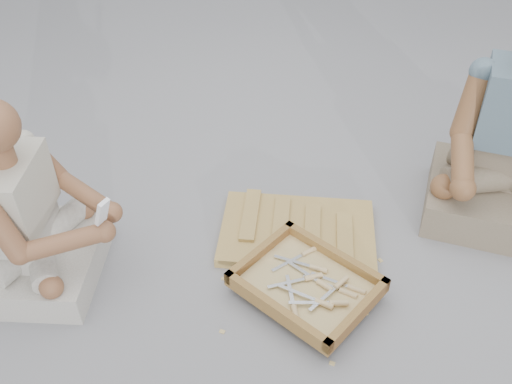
% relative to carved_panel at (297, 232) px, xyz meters
% --- Properties ---
extents(ground, '(60.00, 60.00, 0.00)m').
position_rel_carved_panel_xyz_m(ground, '(-0.10, -0.31, -0.02)').
color(ground, gray).
rests_on(ground, ground).
extents(carved_panel, '(0.75, 0.60, 0.04)m').
position_rel_carved_panel_xyz_m(carved_panel, '(0.00, 0.00, 0.00)').
color(carved_panel, '#9F7A3D').
rests_on(carved_panel, ground).
extents(tool_tray, '(0.60, 0.54, 0.06)m').
position_rel_carved_panel_xyz_m(tool_tray, '(0.14, -0.30, 0.04)').
color(tool_tray, brown).
rests_on(tool_tray, carved_panel).
extents(chisel_0, '(0.22, 0.02, 0.02)m').
position_rel_carved_panel_xyz_m(chisel_0, '(0.14, -0.22, 0.05)').
color(chisel_0, silver).
rests_on(chisel_0, tool_tray).
extents(chisel_1, '(0.22, 0.04, 0.02)m').
position_rel_carved_panel_xyz_m(chisel_1, '(0.21, -0.38, 0.06)').
color(chisel_1, silver).
rests_on(chisel_1, tool_tray).
extents(chisel_2, '(0.21, 0.09, 0.02)m').
position_rel_carved_panel_xyz_m(chisel_2, '(0.19, -0.28, 0.05)').
color(chisel_2, silver).
rests_on(chisel_2, tool_tray).
extents(chisel_3, '(0.12, 0.20, 0.02)m').
position_rel_carved_panel_xyz_m(chisel_3, '(0.13, -0.44, 0.06)').
color(chisel_3, silver).
rests_on(chisel_3, tool_tray).
extents(chisel_4, '(0.14, 0.19, 0.02)m').
position_rel_carved_panel_xyz_m(chisel_4, '(0.08, -0.15, 0.05)').
color(chisel_4, silver).
rests_on(chisel_4, tool_tray).
extents(chisel_5, '(0.10, 0.21, 0.02)m').
position_rel_carved_panel_xyz_m(chisel_5, '(0.25, -0.28, 0.06)').
color(chisel_5, silver).
rests_on(chisel_5, tool_tray).
extents(chisel_6, '(0.18, 0.15, 0.02)m').
position_rel_carved_panel_xyz_m(chisel_6, '(0.14, -0.28, 0.06)').
color(chisel_6, silver).
rests_on(chisel_6, tool_tray).
extents(chisel_7, '(0.22, 0.04, 0.02)m').
position_rel_carved_panel_xyz_m(chisel_7, '(0.27, -0.29, 0.05)').
color(chisel_7, silver).
rests_on(chisel_7, tool_tray).
extents(chisel_8, '(0.22, 0.04, 0.02)m').
position_rel_carved_panel_xyz_m(chisel_8, '(0.30, -0.26, 0.05)').
color(chisel_8, silver).
rests_on(chisel_8, tool_tray).
extents(chisel_9, '(0.21, 0.10, 0.02)m').
position_rel_carved_panel_xyz_m(chisel_9, '(0.26, -0.37, 0.06)').
color(chisel_9, silver).
rests_on(chisel_9, tool_tray).
extents(wood_chip_0, '(0.02, 0.02, 0.00)m').
position_rel_carved_panel_xyz_m(wood_chip_0, '(0.38, -0.30, -0.02)').
color(wood_chip_0, '#D7BF7F').
rests_on(wood_chip_0, ground).
extents(wood_chip_1, '(0.02, 0.02, 0.00)m').
position_rel_carved_panel_xyz_m(wood_chip_1, '(-0.09, -0.58, -0.02)').
color(wood_chip_1, '#D7BF7F').
rests_on(wood_chip_1, ground).
extents(wood_chip_2, '(0.02, 0.02, 0.00)m').
position_rel_carved_panel_xyz_m(wood_chip_2, '(0.06, -0.05, -0.02)').
color(wood_chip_2, '#D7BF7F').
rests_on(wood_chip_2, ground).
extents(wood_chip_3, '(0.02, 0.02, 0.00)m').
position_rel_carved_panel_xyz_m(wood_chip_3, '(-0.01, -0.26, -0.02)').
color(wood_chip_3, '#D7BF7F').
rests_on(wood_chip_3, ground).
extents(wood_chip_4, '(0.02, 0.02, 0.00)m').
position_rel_carved_panel_xyz_m(wood_chip_4, '(0.18, -0.49, -0.02)').
color(wood_chip_4, '#D7BF7F').
rests_on(wood_chip_4, ground).
extents(wood_chip_5, '(0.02, 0.02, 0.00)m').
position_rel_carved_panel_xyz_m(wood_chip_5, '(0.32, -0.56, -0.02)').
color(wood_chip_5, '#D7BF7F').
rests_on(wood_chip_5, ground).
extents(wood_chip_6, '(0.02, 0.02, 0.00)m').
position_rel_carved_panel_xyz_m(wood_chip_6, '(0.23, -0.22, -0.02)').
color(wood_chip_6, '#D7BF7F').
rests_on(wood_chip_6, ground).
extents(wood_chip_7, '(0.02, 0.02, 0.00)m').
position_rel_carved_panel_xyz_m(wood_chip_7, '(-0.05, -0.06, -0.02)').
color(wood_chip_7, '#D7BF7F').
rests_on(wood_chip_7, ground).
extents(wood_chip_8, '(0.02, 0.02, 0.00)m').
position_rel_carved_panel_xyz_m(wood_chip_8, '(0.26, -0.10, -0.02)').
color(wood_chip_8, '#D7BF7F').
rests_on(wood_chip_8, ground).
extents(wood_chip_9, '(0.02, 0.02, 0.00)m').
position_rel_carved_panel_xyz_m(wood_chip_9, '(0.33, -0.20, -0.02)').
color(wood_chip_9, '#D7BF7F').
rests_on(wood_chip_9, ground).
extents(wood_chip_10, '(0.02, 0.02, 0.00)m').
position_rel_carved_panel_xyz_m(wood_chip_10, '(0.37, -0.01, -0.02)').
color(wood_chip_10, '#D7BF7F').
rests_on(wood_chip_10, ground).
extents(wood_chip_11, '(0.02, 0.02, 0.00)m').
position_rel_carved_panel_xyz_m(wood_chip_11, '(0.01, -0.33, -0.02)').
color(wood_chip_11, '#D7BF7F').
rests_on(wood_chip_11, ground).
extents(wood_chip_12, '(0.02, 0.02, 0.00)m').
position_rel_carved_panel_xyz_m(wood_chip_12, '(-0.19, -0.34, -0.02)').
color(wood_chip_12, '#D7BF7F').
rests_on(wood_chip_12, ground).
extents(craftsman, '(0.60, 0.61, 0.80)m').
position_rel_carved_panel_xyz_m(craftsman, '(-0.86, -0.57, 0.25)').
color(craftsman, beige).
rests_on(craftsman, ground).
extents(mobile_phone, '(0.06, 0.06, 0.12)m').
position_rel_carved_panel_xyz_m(mobile_phone, '(-0.57, -0.53, 0.37)').
color(mobile_phone, white).
rests_on(mobile_phone, craftsman).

